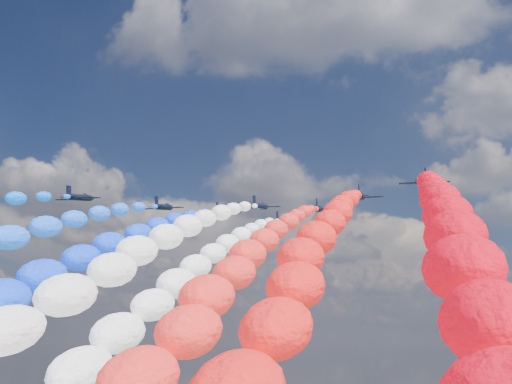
% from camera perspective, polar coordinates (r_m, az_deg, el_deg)
% --- Properties ---
extents(jet_0, '(9.70, 13.00, 4.81)m').
position_cam_1_polar(jet_0, '(144.08, -15.03, -0.46)').
color(jet_0, black).
extents(jet_1, '(9.37, 12.76, 4.81)m').
position_cam_1_polar(jet_1, '(150.55, -8.01, -1.30)').
color(jet_1, black).
extents(jet_2, '(9.93, 13.16, 4.81)m').
position_cam_1_polar(jet_2, '(155.77, -3.00, -1.79)').
color(jet_2, black).
extents(trail_2, '(5.81, 118.78, 44.88)m').
position_cam_1_polar(trail_2, '(95.84, -13.62, -6.91)').
color(trail_2, '#123DFF').
extents(jet_3, '(10.03, 13.23, 4.81)m').
position_cam_1_polar(jet_3, '(148.42, 0.35, -1.26)').
color(jet_3, black).
extents(trail_3, '(5.81, 118.78, 44.88)m').
position_cam_1_polar(trail_3, '(86.98, -8.89, -6.55)').
color(trail_3, white).
extents(jet_4, '(9.25, 12.68, 4.81)m').
position_cam_1_polar(jet_4, '(166.24, 2.17, -2.50)').
color(jet_4, black).
extents(trail_4, '(5.81, 118.78, 44.88)m').
position_cam_1_polar(trail_4, '(104.19, -4.42, -7.67)').
color(trail_4, white).
extents(jet_5, '(9.39, 12.78, 4.81)m').
position_cam_1_polar(jet_5, '(152.20, 5.51, -1.49)').
color(jet_5, black).
extents(trail_5, '(5.81, 118.78, 44.88)m').
position_cam_1_polar(trail_5, '(89.06, 0.22, -6.84)').
color(trail_5, red).
extents(jet_6, '(9.23, 12.67, 4.81)m').
position_cam_1_polar(jet_6, '(139.88, 9.07, -0.38)').
color(jet_6, black).
extents(trail_6, '(5.81, 118.78, 44.88)m').
position_cam_1_polar(trail_6, '(75.90, 5.91, -5.74)').
color(trail_6, red).
extents(jet_7, '(9.98, 13.20, 4.81)m').
position_cam_1_polar(jet_7, '(129.23, 14.32, 0.89)').
color(jet_7, black).
extents(trail_7, '(5.81, 118.78, 44.88)m').
position_cam_1_polar(trail_7, '(64.82, 15.88, -4.12)').
color(trail_7, red).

